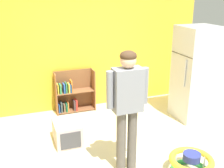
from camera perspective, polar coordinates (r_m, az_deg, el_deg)
ground_plane at (r=4.09m, az=2.48°, el=-16.76°), size 12.00×12.00×0.00m
back_wall at (r=5.64m, az=-6.39°, el=8.26°), size 5.20×0.06×2.70m
refrigerator at (r=5.42m, az=17.04°, el=2.09°), size 0.73×0.68×1.78m
bookshelf at (r=5.68m, az=-8.24°, el=-2.08°), size 0.80×0.28×0.85m
standing_person at (r=3.55m, az=3.22°, el=-3.69°), size 0.57×0.22×1.69m
baby_walker at (r=4.01m, az=16.10°, el=-15.69°), size 0.60×0.60×0.32m
pet_carrier at (r=4.61m, az=-9.26°, el=-9.92°), size 0.42×0.55×0.36m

